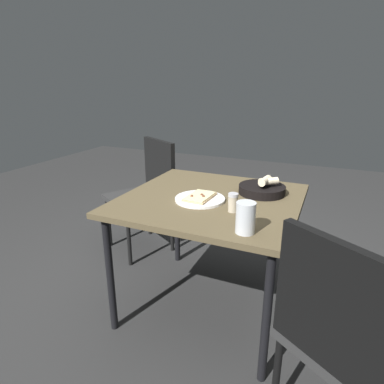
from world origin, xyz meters
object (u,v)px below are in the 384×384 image
at_px(dining_table, 211,208).
at_px(pizza_plate, 200,198).
at_px(beer_glass, 245,219).
at_px(chair_near, 347,334).
at_px(pepper_shaker, 233,204).
at_px(chair_far, 147,188).
at_px(bread_basket, 262,189).

height_order(dining_table, pizza_plate, pizza_plate).
relative_size(beer_glass, chair_near, 0.15).
bearing_deg(pepper_shaker, beer_glass, 119.58).
relative_size(beer_glass, pepper_shaker, 1.44).
distance_m(dining_table, pizza_plate, 0.11).
distance_m(dining_table, chair_far, 0.92).
relative_size(dining_table, beer_glass, 7.00).
bearing_deg(bread_basket, chair_far, -19.47).
relative_size(bread_basket, chair_far, 0.30).
xyz_separation_m(beer_glass, chair_near, (-0.43, 0.20, -0.27)).
xyz_separation_m(dining_table, bread_basket, (-0.24, -0.18, 0.09)).
bearing_deg(pepper_shaker, bread_basket, -102.54).
height_order(dining_table, bread_basket, bread_basket).
xyz_separation_m(pepper_shaker, chair_far, (0.91, -0.68, -0.24)).
bearing_deg(dining_table, pepper_shaker, 138.30).
bearing_deg(chair_near, beer_glass, -25.65).
distance_m(dining_table, bread_basket, 0.32).
height_order(pizza_plate, bread_basket, bread_basket).
distance_m(pepper_shaker, chair_far, 1.16).
bearing_deg(pepper_shaker, chair_far, -36.57).
distance_m(beer_glass, chair_near, 0.55).
bearing_deg(dining_table, chair_far, -35.28).
bearing_deg(chair_far, pizza_plate, 139.79).
distance_m(bread_basket, pepper_shaker, 0.34).
height_order(chair_near, chair_far, chair_far).
distance_m(bread_basket, chair_near, 0.91).
bearing_deg(chair_far, dining_table, 144.72).
distance_m(pepper_shaker, chair_near, 0.73).
bearing_deg(dining_table, bread_basket, -144.17).
xyz_separation_m(pepper_shaker, chair_near, (-0.54, 0.41, -0.25)).
xyz_separation_m(dining_table, chair_far, (0.74, -0.53, -0.13)).
height_order(pepper_shaker, chair_near, chair_near).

